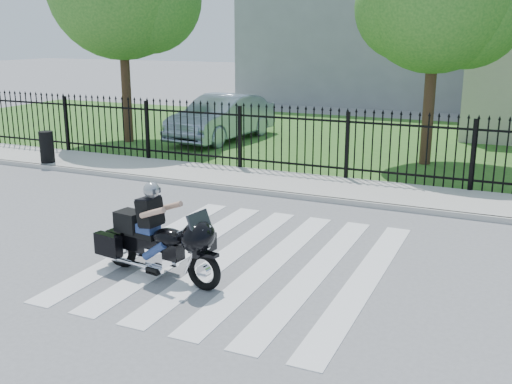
% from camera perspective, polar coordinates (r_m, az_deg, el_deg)
% --- Properties ---
extents(ground, '(120.00, 120.00, 0.00)m').
position_cam_1_polar(ground, '(10.11, -0.89, -6.62)').
color(ground, slate).
rests_on(ground, ground).
extents(crosswalk, '(5.00, 5.50, 0.01)m').
position_cam_1_polar(crosswalk, '(10.10, -0.89, -6.58)').
color(crosswalk, silver).
rests_on(crosswalk, ground).
extents(sidewalk, '(40.00, 2.00, 0.12)m').
position_cam_1_polar(sidewalk, '(14.55, 7.47, 0.31)').
color(sidewalk, '#ADAAA3').
rests_on(sidewalk, ground).
extents(curb, '(40.00, 0.12, 0.12)m').
position_cam_1_polar(curb, '(13.63, 6.24, -0.67)').
color(curb, '#ADAAA3').
rests_on(curb, ground).
extents(grass_strip, '(40.00, 12.00, 0.02)m').
position_cam_1_polar(grass_strip, '(21.22, 12.99, 4.57)').
color(grass_strip, '#2A5E20').
rests_on(grass_strip, ground).
extents(iron_fence, '(26.00, 0.04, 1.80)m').
position_cam_1_polar(iron_fence, '(15.30, 8.67, 4.23)').
color(iron_fence, black).
rests_on(iron_fence, ground).
extents(motorcycle_rider, '(2.34, 0.99, 1.55)m').
position_cam_1_polar(motorcycle_rider, '(9.44, -9.51, -4.30)').
color(motorcycle_rider, black).
rests_on(motorcycle_rider, ground).
extents(parked_car, '(2.17, 4.94, 1.58)m').
position_cam_1_polar(parked_car, '(21.16, -3.28, 7.09)').
color(parked_car, '#8B9AAF').
rests_on(parked_car, grass_strip).
extents(litter_bin, '(0.41, 0.41, 0.89)m').
position_cam_1_polar(litter_bin, '(18.00, -19.30, 4.07)').
color(litter_bin, black).
rests_on(litter_bin, sidewalk).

